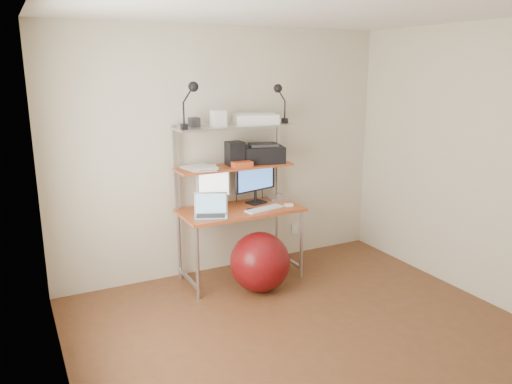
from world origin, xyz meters
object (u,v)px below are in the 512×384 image
exercise_ball (260,262)px  monitor_silver (214,187)px  monitor_black (255,179)px  printer (263,154)px  laptop (211,211)px

exercise_ball → monitor_silver: bearing=122.1°
monitor_silver → monitor_black: monitor_black is taller
monitor_silver → printer: size_ratio=0.90×
printer → monitor_silver: bearing=-160.5°
monitor_silver → printer: printer is taller
monitor_black → printer: (0.10, 0.02, 0.25)m
monitor_silver → laptop: bearing=-130.3°
exercise_ball → laptop: bearing=149.5°
monitor_silver → printer: (0.57, 0.04, 0.28)m
laptop → exercise_ball: 0.68m
laptop → printer: bearing=43.9°
laptop → printer: 0.87m
printer → laptop: bearing=-144.5°
monitor_silver → exercise_ball: (0.28, -0.45, -0.67)m
monitor_silver → exercise_ball: 0.86m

